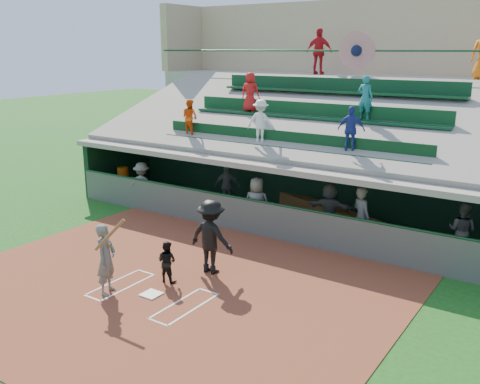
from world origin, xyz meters
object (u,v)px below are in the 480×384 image
Objects in this scene: white_table at (124,187)px; water_cooler at (123,173)px; batter_at_plate at (106,259)px; catcher at (167,262)px; home_plate at (151,294)px.

water_cooler reaches higher than white_table.
batter_at_plate reaches higher than catcher.
home_plate is at bearing -40.39° from water_cooler.
batter_at_plate is 2.46× the size of white_table.
batter_at_plate is 8.88m from white_table.
batter_at_plate is (-0.94, -0.48, 0.85)m from home_plate.
water_cooler is (-7.05, 6.00, 0.91)m from home_plate.
batter_at_plate is at bearing -46.68° from water_cooler.
home_plate is 0.97m from catcher.
water_cooler reaches higher than catcher.
batter_at_plate is 4.58× the size of water_cooler.
home_plate is 0.54× the size of white_table.
catcher is 8.62m from water_cooler.
catcher is at bearing 103.67° from home_plate.
batter_at_plate is 1.52m from catcher.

